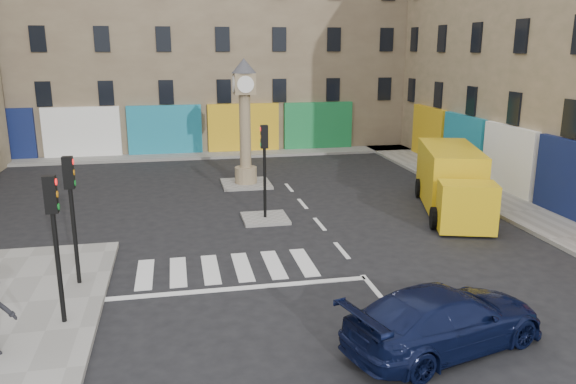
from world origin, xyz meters
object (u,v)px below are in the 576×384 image
object	(u,v)px
navy_sedan	(445,319)
traffic_light_left_near	(54,226)
clock_pillar	(245,114)
traffic_light_left_far	(71,200)
traffic_light_island	(264,156)
yellow_van	(452,181)

from	to	relation	value
navy_sedan	traffic_light_left_near	bearing A→B (deg)	55.86
clock_pillar	navy_sedan	distance (m)	16.99
traffic_light_left_near	clock_pillar	distance (m)	15.19
traffic_light_left_near	traffic_light_left_far	bearing A→B (deg)	90.00
traffic_light_left_near	traffic_light_island	bearing A→B (deg)	51.07
traffic_light_island	clock_pillar	xyz separation A→B (m)	(0.00, 6.00, 0.96)
traffic_light_left_near	clock_pillar	size ratio (longest dim) A/B	0.61
traffic_light_island	yellow_van	size ratio (longest dim) A/B	0.50
navy_sedan	yellow_van	size ratio (longest dim) A/B	0.68
clock_pillar	yellow_van	size ratio (longest dim) A/B	0.83
clock_pillar	navy_sedan	size ratio (longest dim) A/B	1.22
traffic_light_island	yellow_van	xyz separation A→B (m)	(7.97, -0.15, -1.31)
traffic_light_left_far	yellow_van	size ratio (longest dim) A/B	0.50
navy_sedan	yellow_van	distance (m)	11.81
traffic_light_left_far	traffic_light_island	xyz separation A→B (m)	(6.30, 5.40, -0.03)
clock_pillar	traffic_light_left_far	bearing A→B (deg)	-118.94
traffic_light_island	clock_pillar	size ratio (longest dim) A/B	0.61
traffic_light_left_near	yellow_van	xyz separation A→B (m)	(14.27, 7.65, -1.34)
traffic_light_island	traffic_light_left_near	bearing A→B (deg)	-128.93
traffic_light_island	yellow_van	world-z (taller)	traffic_light_island
traffic_light_left_near	navy_sedan	size ratio (longest dim) A/B	0.74
navy_sedan	clock_pillar	bearing A→B (deg)	-8.12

